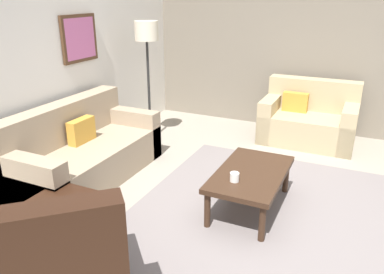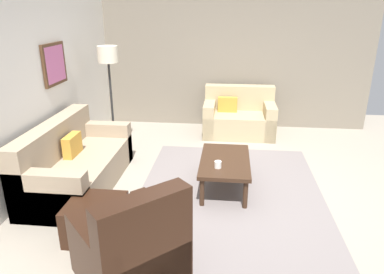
% 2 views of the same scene
% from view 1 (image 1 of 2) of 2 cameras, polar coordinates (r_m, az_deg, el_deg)
% --- Properties ---
extents(ground_plane, '(8.00, 8.00, 0.00)m').
position_cam_1_polar(ground_plane, '(3.79, 8.69, -12.43)').
color(ground_plane, gray).
extents(rear_partition, '(6.00, 0.12, 2.80)m').
position_cam_1_polar(rear_partition, '(4.64, -23.22, 10.96)').
color(rear_partition, silver).
rests_on(rear_partition, ground_plane).
extents(stone_feature_panel, '(0.12, 5.20, 2.80)m').
position_cam_1_polar(stone_feature_panel, '(6.16, 17.75, 13.70)').
color(stone_feature_panel, slate).
rests_on(stone_feature_panel, ground_plane).
extents(area_rug, '(3.27, 2.36, 0.01)m').
position_cam_1_polar(area_rug, '(3.79, 8.69, -12.38)').
color(area_rug, slate).
rests_on(area_rug, ground_plane).
extents(couch_main, '(1.92, 0.89, 0.88)m').
position_cam_1_polar(couch_main, '(4.65, -16.39, -2.40)').
color(couch_main, gray).
rests_on(couch_main, ground_plane).
extents(couch_loveseat, '(0.85, 1.31, 0.88)m').
position_cam_1_polar(couch_loveseat, '(5.85, 17.08, 2.36)').
color(couch_loveseat, tan).
rests_on(couch_loveseat, ground_plane).
extents(armchair_leather, '(1.13, 1.13, 0.95)m').
position_cam_1_polar(armchair_leather, '(2.84, -18.64, -18.72)').
color(armchair_leather, black).
rests_on(armchair_leather, ground_plane).
extents(ottoman, '(0.56, 0.56, 0.40)m').
position_cam_1_polar(ottoman, '(3.58, -18.58, -11.79)').
color(ottoman, black).
rests_on(ottoman, ground_plane).
extents(coffee_table, '(1.10, 0.64, 0.41)m').
position_cam_1_polar(coffee_table, '(3.84, 8.81, -5.82)').
color(coffee_table, '#382316').
rests_on(coffee_table, ground_plane).
extents(cup, '(0.09, 0.09, 0.09)m').
position_cam_1_polar(cup, '(3.59, 6.39, -5.98)').
color(cup, white).
rests_on(cup, coffee_table).
extents(lamp_standing, '(0.32, 0.32, 1.71)m').
position_cam_1_polar(lamp_standing, '(5.40, -6.77, 13.72)').
color(lamp_standing, black).
rests_on(lamp_standing, ground_plane).
extents(framed_artwork, '(0.60, 0.04, 0.58)m').
position_cam_1_polar(framed_artwork, '(5.09, -16.50, 13.98)').
color(framed_artwork, '#472D1C').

